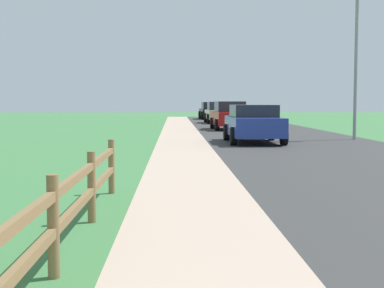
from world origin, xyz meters
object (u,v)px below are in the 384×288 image
parked_car_red (230,116)px  parked_car_beige (219,112)px  street_lamp (359,52)px  parked_suv_blue (253,123)px  parked_car_black (211,111)px

parked_car_red → parked_car_beige: bearing=88.9°
parked_car_beige → street_lamp: 19.31m
parked_suv_blue → parked_car_black: bearing=89.4°
parked_car_red → parked_car_black: parked_car_red is taller
parked_suv_blue → street_lamp: street_lamp is taller
parked_car_red → street_lamp: size_ratio=0.69×
parked_car_black → parked_suv_blue: bearing=-90.6°
parked_car_red → parked_car_black: (0.23, 19.56, -0.02)m
parked_car_beige → street_lamp: street_lamp is taller
parked_suv_blue → parked_car_beige: parked_car_beige is taller
parked_car_beige → parked_car_black: (0.05, 9.66, -0.01)m
parked_car_red → parked_car_beige: parked_car_red is taller
parked_car_red → parked_car_black: 19.56m
parked_car_beige → parked_car_red: bearing=-91.1°
parked_car_beige → street_lamp: (4.38, -18.58, 2.90)m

